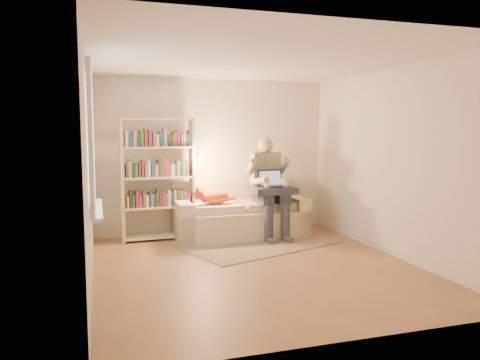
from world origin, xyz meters
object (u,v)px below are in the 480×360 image
object	(u,v)px
sofa	(239,217)
laptop	(276,182)
cat	(211,197)
person	(268,182)
bookshelf	(158,173)

from	to	relation	value
sofa	laptop	bearing A→B (deg)	-31.70
sofa	cat	distance (m)	0.64
person	bookshelf	distance (m)	1.79
bookshelf	person	bearing A→B (deg)	-12.09
person	cat	size ratio (longest dim) A/B	2.28
person	laptop	bearing A→B (deg)	-65.58
cat	sofa	bearing A→B (deg)	14.77
laptop	bookshelf	xyz separation A→B (m)	(-1.83, 0.46, 0.17)
bookshelf	laptop	bearing A→B (deg)	-16.60
cat	bookshelf	xyz separation A→B (m)	(-0.79, 0.28, 0.39)
laptop	sofa	bearing A→B (deg)	148.30
cat	bookshelf	size ratio (longest dim) A/B	0.37
cat	person	bearing A→B (deg)	-1.44
sofa	bookshelf	world-z (taller)	bookshelf
person	laptop	size ratio (longest dim) A/B	4.07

